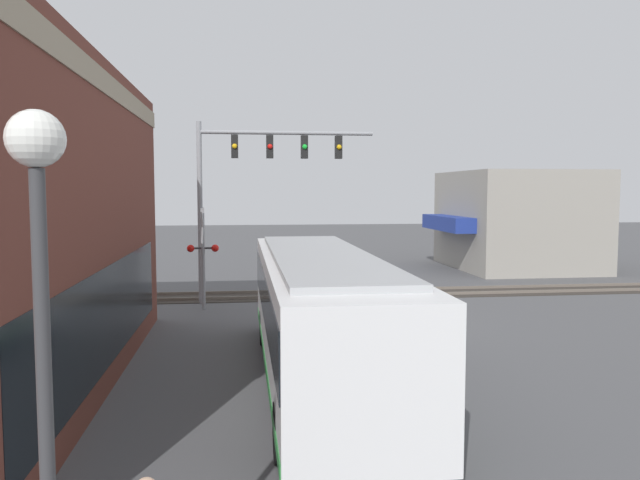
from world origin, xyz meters
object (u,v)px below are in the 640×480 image
object	(u,v)px
crossing_signal	(203,248)
streetlamp	(44,376)
parked_car_white	(327,264)
pedestrian_near_bus	(380,313)
city_bus	(320,311)

from	to	relation	value
crossing_signal	streetlamp	xyz separation A→B (m)	(-18.50, 0.08, 0.72)
crossing_signal	streetlamp	size ratio (longest dim) A/B	0.75
streetlamp	parked_car_white	distance (m)	27.45
parked_car_white	pedestrian_near_bus	size ratio (longest dim) A/B	2.56
parked_car_white	city_bus	bearing A→B (deg)	171.62
crossing_signal	streetlamp	bearing A→B (deg)	179.75
city_bus	pedestrian_near_bus	size ratio (longest dim) A/B	6.84
parked_car_white	pedestrian_near_bus	world-z (taller)	pedestrian_near_bus
city_bus	crossing_signal	xyz separation A→B (m)	(9.44, 3.22, 0.61)
parked_car_white	pedestrian_near_bus	bearing A→B (deg)	178.37
streetlamp	parked_car_white	bearing A→B (deg)	-12.46
parked_car_white	crossing_signal	bearing A→B (deg)	144.64
parked_car_white	pedestrian_near_bus	xyz separation A→B (m)	(-14.10, 0.40, 0.22)
city_bus	crossing_signal	size ratio (longest dim) A/B	3.11
crossing_signal	parked_car_white	bearing A→B (deg)	-35.36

